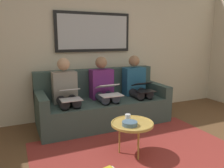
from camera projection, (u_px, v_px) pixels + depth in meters
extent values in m
cube|color=beige|center=(92.00, 46.00, 4.14)|extent=(6.00, 0.12, 2.60)
cube|color=maroon|center=(139.00, 154.00, 2.83)|extent=(2.60, 1.80, 0.01)
cube|color=#384C47|center=(104.00, 111.00, 3.86)|extent=(2.20, 0.90, 0.42)
cube|color=#384C47|center=(96.00, 82.00, 4.08)|extent=(2.20, 0.20, 0.48)
cube|color=#384C47|center=(154.00, 88.00, 4.21)|extent=(0.14, 0.90, 0.20)
cube|color=#384C47|center=(41.00, 100.00, 3.39)|extent=(0.14, 0.90, 0.20)
cube|color=black|center=(94.00, 32.00, 4.01)|extent=(1.39, 0.04, 0.69)
cube|color=#B2B7BC|center=(94.00, 32.00, 3.98)|extent=(1.29, 0.01, 0.59)
cylinder|color=tan|center=(132.00, 124.00, 2.76)|extent=(0.53, 0.53, 0.03)
torus|color=tan|center=(132.00, 123.00, 2.76)|extent=(0.53, 0.53, 0.02)
cylinder|color=#B28E42|center=(138.00, 145.00, 2.66)|extent=(0.02, 0.02, 0.39)
cylinder|color=#B28E42|center=(138.00, 135.00, 2.93)|extent=(0.02, 0.02, 0.39)
cylinder|color=#B28E42|center=(119.00, 139.00, 2.82)|extent=(0.02, 0.02, 0.39)
cylinder|color=silver|center=(128.00, 118.00, 2.81)|extent=(0.07, 0.07, 0.09)
cylinder|color=slate|center=(130.00, 124.00, 2.67)|extent=(0.19, 0.19, 0.05)
cube|color=#235B84|center=(134.00, 81.00, 4.11)|extent=(0.38, 0.22, 0.50)
sphere|color=#997051|center=(134.00, 61.00, 4.04)|extent=(0.20, 0.20, 0.20)
cylinder|color=#232328|center=(144.00, 92.00, 4.00)|extent=(0.14, 0.42, 0.14)
cylinder|color=#232328|center=(135.00, 93.00, 3.93)|extent=(0.14, 0.42, 0.14)
cylinder|color=#232328|center=(150.00, 111.00, 3.87)|extent=(0.11, 0.11, 0.42)
cylinder|color=#232328|center=(141.00, 112.00, 3.79)|extent=(0.11, 0.11, 0.42)
cube|color=black|center=(146.00, 91.00, 3.76)|extent=(0.31, 0.20, 0.01)
cube|color=black|center=(142.00, 84.00, 3.86)|extent=(0.31, 0.19, 0.08)
cube|color=#A5C6EA|center=(142.00, 84.00, 3.86)|extent=(0.28, 0.17, 0.07)
cube|color=#66236B|center=(101.00, 84.00, 3.86)|extent=(0.38, 0.22, 0.50)
sphere|color=#997051|center=(101.00, 62.00, 3.78)|extent=(0.20, 0.20, 0.20)
cylinder|color=#384256|center=(111.00, 96.00, 3.74)|extent=(0.14, 0.42, 0.14)
cylinder|color=#384256|center=(101.00, 97.00, 3.67)|extent=(0.14, 0.42, 0.14)
cylinder|color=#384256|center=(116.00, 116.00, 3.61)|extent=(0.11, 0.11, 0.42)
cylinder|color=#384256|center=(106.00, 117.00, 3.54)|extent=(0.11, 0.11, 0.42)
cube|color=white|center=(111.00, 95.00, 3.50)|extent=(0.34, 0.23, 0.01)
cube|color=white|center=(107.00, 86.00, 3.62)|extent=(0.34, 0.22, 0.09)
cube|color=#A5C6EA|center=(107.00, 86.00, 3.62)|extent=(0.31, 0.19, 0.07)
cube|color=gray|center=(64.00, 87.00, 3.60)|extent=(0.38, 0.22, 0.50)
sphere|color=tan|center=(63.00, 64.00, 3.53)|extent=(0.20, 0.20, 0.20)
cylinder|color=#232328|center=(74.00, 100.00, 3.49)|extent=(0.14, 0.42, 0.14)
cylinder|color=#232328|center=(62.00, 102.00, 3.41)|extent=(0.14, 0.42, 0.14)
cylinder|color=#232328|center=(78.00, 122.00, 3.35)|extent=(0.11, 0.11, 0.42)
cylinder|color=#232328|center=(66.00, 124.00, 3.28)|extent=(0.11, 0.11, 0.42)
cube|color=silver|center=(71.00, 100.00, 3.25)|extent=(0.31, 0.22, 0.01)
cube|color=silver|center=(68.00, 90.00, 3.35)|extent=(0.31, 0.22, 0.07)
cube|color=#A5C6EA|center=(69.00, 90.00, 3.35)|extent=(0.28, 0.19, 0.05)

